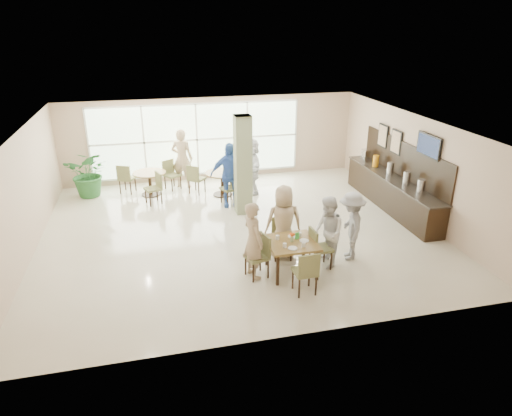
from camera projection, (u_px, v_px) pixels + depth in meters
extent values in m
plane|color=beige|center=(238.00, 230.00, 12.06)|extent=(10.00, 10.00, 0.00)
plane|color=white|center=(236.00, 125.00, 11.00)|extent=(10.00, 10.00, 0.00)
plane|color=#C5A78D|center=(212.00, 139.00, 15.58)|extent=(10.00, 0.00, 10.00)
plane|color=#C5A78D|center=(291.00, 267.00, 7.49)|extent=(10.00, 0.00, 10.00)
plane|color=#C5A78D|center=(24.00, 197.00, 10.45)|extent=(0.00, 9.00, 9.00)
plane|color=#C5A78D|center=(414.00, 167.00, 12.61)|extent=(0.00, 9.00, 9.00)
plane|color=silver|center=(197.00, 140.00, 15.44)|extent=(7.00, 0.00, 7.00)
cube|color=#6D7F58|center=(243.00, 166.00, 12.70)|extent=(0.45, 0.45, 2.80)
cube|color=brown|center=(292.00, 243.00, 9.79)|extent=(1.04, 1.04, 0.05)
cube|color=black|center=(278.00, 270.00, 9.44)|extent=(0.06, 0.06, 0.70)
cube|color=black|center=(317.00, 265.00, 9.63)|extent=(0.06, 0.06, 0.70)
cube|color=black|center=(267.00, 251.00, 10.23)|extent=(0.06, 0.06, 0.70)
cube|color=black|center=(304.00, 247.00, 10.42)|extent=(0.06, 0.06, 0.70)
cylinder|color=brown|center=(149.00, 173.00, 14.25)|extent=(1.03, 1.03, 0.04)
cylinder|color=black|center=(150.00, 184.00, 14.40)|extent=(0.10, 0.10, 0.71)
cylinder|color=black|center=(151.00, 194.00, 14.53)|extent=(0.60, 0.60, 0.03)
cylinder|color=brown|center=(222.00, 173.00, 14.24)|extent=(1.07, 1.07, 0.04)
cylinder|color=black|center=(222.00, 184.00, 14.39)|extent=(0.10, 0.10, 0.71)
cylinder|color=black|center=(223.00, 194.00, 14.52)|extent=(0.60, 0.60, 0.03)
cylinder|color=white|center=(278.00, 237.00, 9.85)|extent=(0.08, 0.08, 0.10)
cylinder|color=white|center=(300.00, 235.00, 9.99)|extent=(0.08, 0.08, 0.10)
cylinder|color=white|center=(285.00, 245.00, 9.50)|extent=(0.08, 0.08, 0.10)
cylinder|color=white|center=(304.00, 245.00, 9.54)|extent=(0.08, 0.08, 0.10)
cylinder|color=white|center=(293.00, 248.00, 9.48)|extent=(0.20, 0.20, 0.01)
cylinder|color=white|center=(292.00, 236.00, 10.00)|extent=(0.20, 0.20, 0.01)
cylinder|color=white|center=(304.00, 241.00, 9.81)|extent=(0.20, 0.20, 0.01)
cylinder|color=#99B27F|center=(292.00, 239.00, 9.75)|extent=(0.07, 0.07, 0.12)
sphere|color=#DC5012|center=(293.00, 234.00, 9.72)|extent=(0.07, 0.07, 0.07)
sphere|color=#DC5012|center=(291.00, 234.00, 9.73)|extent=(0.07, 0.07, 0.07)
sphere|color=#DC5012|center=(292.00, 235.00, 9.69)|extent=(0.07, 0.07, 0.07)
cube|color=green|center=(297.00, 236.00, 9.87)|extent=(0.10, 0.05, 0.15)
cube|color=black|center=(391.00, 193.00, 13.35)|extent=(0.60, 4.60, 0.90)
cube|color=black|center=(393.00, 178.00, 13.17)|extent=(0.64, 4.70, 0.04)
cube|color=black|center=(404.00, 160.00, 13.03)|extent=(0.04, 4.60, 1.00)
cylinder|color=silver|center=(421.00, 187.00, 11.83)|extent=(0.20, 0.20, 0.40)
cylinder|color=silver|center=(407.00, 179.00, 12.46)|extent=(0.20, 0.20, 0.40)
cylinder|color=silver|center=(390.00, 169.00, 13.27)|extent=(0.20, 0.20, 0.40)
cylinder|color=orange|center=(376.00, 161.00, 14.08)|extent=(0.18, 0.18, 0.36)
cube|color=silver|center=(366.00, 155.00, 14.71)|extent=(0.18, 0.30, 0.36)
cube|color=black|center=(429.00, 146.00, 11.77)|extent=(0.06, 1.00, 0.58)
cube|color=#7F99CC|center=(428.00, 146.00, 11.76)|extent=(0.01, 0.92, 0.50)
cube|color=black|center=(396.00, 142.00, 13.32)|extent=(0.04, 0.55, 0.70)
cube|color=brown|center=(396.00, 142.00, 13.32)|extent=(0.01, 0.47, 0.62)
cube|color=black|center=(383.00, 136.00, 14.04)|extent=(0.04, 0.55, 0.70)
cube|color=brown|center=(382.00, 136.00, 14.04)|extent=(0.01, 0.47, 0.62)
imported|color=#28652C|center=(89.00, 173.00, 14.16)|extent=(1.62, 1.62, 1.49)
imported|color=tan|center=(253.00, 240.00, 9.60)|extent=(0.56, 0.71, 1.71)
imported|color=tan|center=(284.00, 222.00, 10.42)|extent=(0.89, 0.55, 1.75)
imported|color=white|center=(328.00, 232.00, 10.04)|extent=(0.64, 0.81, 1.64)
imported|color=#979799|center=(351.00, 226.00, 10.37)|extent=(0.86, 1.17, 1.62)
imported|color=#406CC0|center=(229.00, 175.00, 13.33)|extent=(1.17, 0.71, 1.92)
imported|color=white|center=(251.00, 166.00, 14.36)|extent=(0.96, 1.74, 1.78)
imported|color=tan|center=(182.00, 158.00, 14.86)|extent=(0.84, 0.71, 1.95)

